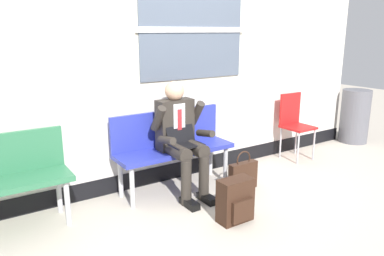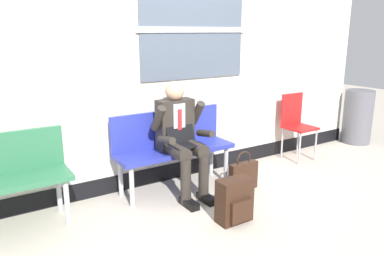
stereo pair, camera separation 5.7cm
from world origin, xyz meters
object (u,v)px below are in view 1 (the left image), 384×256
object	(u,v)px
bench_with_person	(172,143)
handbag	(243,175)
trash_bin	(355,116)
folding_chair	(294,120)
person_seated	(181,136)
backpack	(236,201)
bench_empty	(0,176)

from	to	relation	value
bench_with_person	handbag	distance (m)	0.88
bench_with_person	trash_bin	world-z (taller)	bench_with_person
handbag	folding_chair	xyz separation A→B (m)	(1.33, 0.48, 0.38)
handbag	folding_chair	distance (m)	1.47
handbag	person_seated	bearing A→B (deg)	155.19
handbag	backpack	bearing A→B (deg)	-135.99
trash_bin	person_seated	bearing A→B (deg)	-177.03
trash_bin	backpack	bearing A→B (deg)	-163.13
person_seated	handbag	xyz separation A→B (m)	(0.64, -0.29, -0.49)
bench_with_person	trash_bin	distance (m)	3.39
backpack	trash_bin	distance (m)	3.46
bench_empty	backpack	xyz separation A→B (m)	(1.84, -1.02, -0.32)
bench_with_person	handbag	xyz separation A→B (m)	(0.64, -0.49, -0.36)
folding_chair	handbag	bearing A→B (deg)	-160.31
folding_chair	trash_bin	xyz separation A→B (m)	(1.42, -0.01, -0.12)
bench_empty	person_seated	size ratio (longest dim) A/B	0.94
bench_empty	trash_bin	bearing A→B (deg)	-0.21
handbag	trash_bin	world-z (taller)	trash_bin
bench_with_person	person_seated	world-z (taller)	person_seated
bench_empty	bench_with_person	bearing A→B (deg)	0.09
backpack	folding_chair	distance (m)	2.16
person_seated	folding_chair	size ratio (longest dim) A/B	1.36
bench_empty	handbag	bearing A→B (deg)	-11.60
bench_empty	backpack	size ratio (longest dim) A/B	2.76
backpack	trash_bin	bearing A→B (deg)	16.87
bench_empty	folding_chair	bearing A→B (deg)	-0.19
backpack	folding_chair	bearing A→B (deg)	28.15
bench_empty	folding_chair	xyz separation A→B (m)	(3.72, -0.01, 0.02)
person_seated	backpack	size ratio (longest dim) A/B	2.93
bench_with_person	backpack	distance (m)	1.08
folding_chair	trash_bin	world-z (taller)	folding_chair
person_seated	trash_bin	distance (m)	3.40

